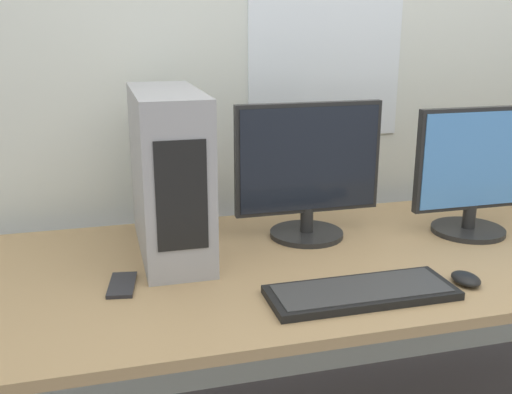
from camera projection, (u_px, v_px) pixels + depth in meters
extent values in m
cube|color=silver|center=(320.00, 39.00, 2.15)|extent=(8.00, 0.06, 2.70)
cube|color=tan|center=(383.00, 255.00, 1.79)|extent=(2.59, 0.89, 0.03)
cube|color=#9E9EA3|center=(169.00, 173.00, 1.72)|extent=(0.19, 0.50, 0.47)
cube|color=black|center=(182.00, 196.00, 1.49)|extent=(0.13, 0.00, 0.28)
cylinder|color=black|center=(306.00, 234.00, 1.90)|extent=(0.23, 0.23, 0.02)
cylinder|color=black|center=(307.00, 220.00, 1.89)|extent=(0.04, 0.04, 0.08)
cube|color=black|center=(308.00, 158.00, 1.83)|extent=(0.46, 0.03, 0.34)
cube|color=black|center=(310.00, 159.00, 1.82)|extent=(0.44, 0.00, 0.32)
cylinder|color=black|center=(468.00, 230.00, 1.94)|extent=(0.23, 0.23, 0.02)
cylinder|color=black|center=(469.00, 216.00, 1.92)|extent=(0.04, 0.04, 0.08)
cube|color=black|center=(475.00, 159.00, 1.87)|extent=(0.40, 0.03, 0.32)
cube|color=#4C8CD8|center=(478.00, 160.00, 1.86)|extent=(0.38, 0.00, 0.30)
cube|color=black|center=(361.00, 293.00, 1.48)|extent=(0.47, 0.17, 0.02)
cube|color=#383838|center=(362.00, 288.00, 1.48)|extent=(0.43, 0.15, 0.00)
ellipsoid|color=black|center=(466.00, 279.00, 1.55)|extent=(0.07, 0.09, 0.03)
cube|color=#232328|center=(122.00, 285.00, 1.54)|extent=(0.09, 0.15, 0.01)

